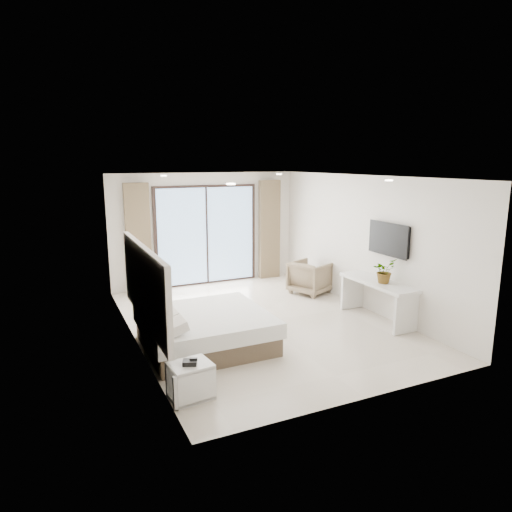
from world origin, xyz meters
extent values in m
plane|color=beige|center=(0.00, 0.00, 0.00)|extent=(6.20, 6.20, 0.00)
cube|color=silver|center=(0.00, 3.10, 1.35)|extent=(4.60, 0.02, 2.70)
cube|color=silver|center=(0.00, -3.10, 1.35)|extent=(4.60, 0.02, 2.70)
cube|color=silver|center=(-2.30, 0.00, 1.35)|extent=(0.02, 6.20, 2.70)
cube|color=silver|center=(2.30, 0.00, 1.35)|extent=(0.02, 6.20, 2.70)
cube|color=white|center=(0.00, 0.00, 2.70)|extent=(4.60, 6.20, 0.02)
cube|color=beige|center=(-2.25, -0.64, 1.15)|extent=(0.08, 3.00, 1.20)
cube|color=black|center=(2.25, -0.82, 1.55)|extent=(0.06, 1.00, 0.58)
cube|color=black|center=(2.21, -0.82, 1.55)|extent=(0.02, 1.04, 0.62)
cube|color=black|center=(0.00, 3.07, 1.20)|extent=(2.56, 0.04, 2.42)
cube|color=#94BCED|center=(0.00, 3.04, 1.20)|extent=(2.40, 0.01, 2.30)
cube|color=brown|center=(-1.65, 2.96, 1.25)|extent=(0.55, 0.14, 2.50)
cube|color=brown|center=(1.65, 2.96, 1.25)|extent=(0.55, 0.14, 2.50)
cylinder|color=white|center=(-1.30, -1.80, 2.68)|extent=(0.12, 0.12, 0.02)
cylinder|color=white|center=(1.30, -1.80, 2.68)|extent=(0.12, 0.12, 0.02)
cylinder|color=white|center=(-1.30, 1.80, 2.68)|extent=(0.12, 0.12, 0.02)
cylinder|color=white|center=(1.30, 1.80, 2.68)|extent=(0.12, 0.12, 0.02)
cube|color=brown|center=(-1.31, -0.64, 0.15)|extent=(1.89, 1.80, 0.30)
cube|color=white|center=(-1.31, -0.64, 0.43)|extent=(1.97, 1.88, 0.25)
cube|color=white|center=(-1.95, -1.25, 0.62)|extent=(0.28, 0.38, 0.14)
cube|color=white|center=(-1.95, -0.85, 0.62)|extent=(0.28, 0.38, 0.14)
cube|color=white|center=(-1.95, -0.43, 0.62)|extent=(0.28, 0.38, 0.14)
cube|color=white|center=(-1.95, -0.02, 0.62)|extent=(0.28, 0.38, 0.14)
cube|color=silver|center=(-2.02, -2.15, 0.45)|extent=(0.56, 0.48, 0.05)
cube|color=silver|center=(-2.02, -2.15, 0.03)|extent=(0.56, 0.48, 0.05)
cube|color=silver|center=(-2.02, -2.34, 0.23)|extent=(0.52, 0.11, 0.42)
cube|color=silver|center=(-2.02, -1.96, 0.23)|extent=(0.52, 0.11, 0.42)
cube|color=black|center=(-2.03, -2.18, 0.50)|extent=(0.21, 0.19, 0.06)
cube|color=silver|center=(2.04, -0.82, 0.74)|extent=(0.54, 1.71, 0.06)
cube|color=silver|center=(2.04, -1.59, 0.35)|extent=(0.51, 0.06, 0.71)
cube|color=silver|center=(2.04, -0.05, 0.35)|extent=(0.51, 0.06, 0.71)
imported|color=#33662D|center=(2.04, -0.97, 0.95)|extent=(0.52, 0.55, 0.35)
imported|color=#7B7050|center=(1.85, 1.27, 0.41)|extent=(1.00, 1.02, 0.81)
camera|label=1|loc=(-3.51, -7.33, 2.98)|focal=32.00mm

